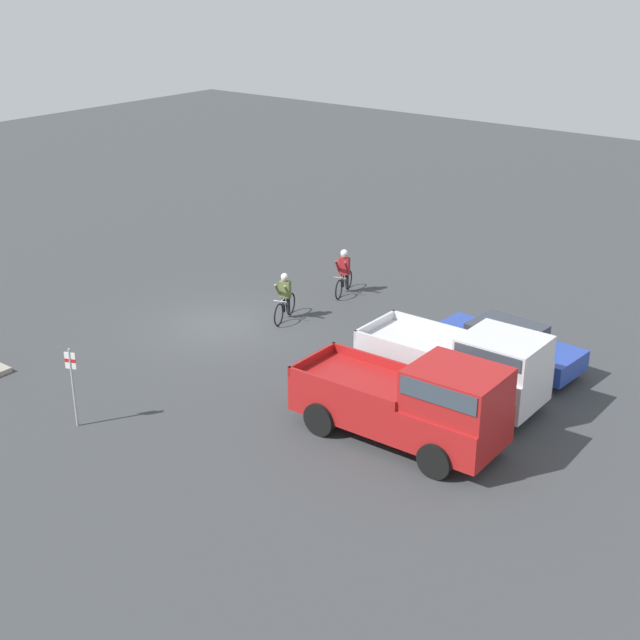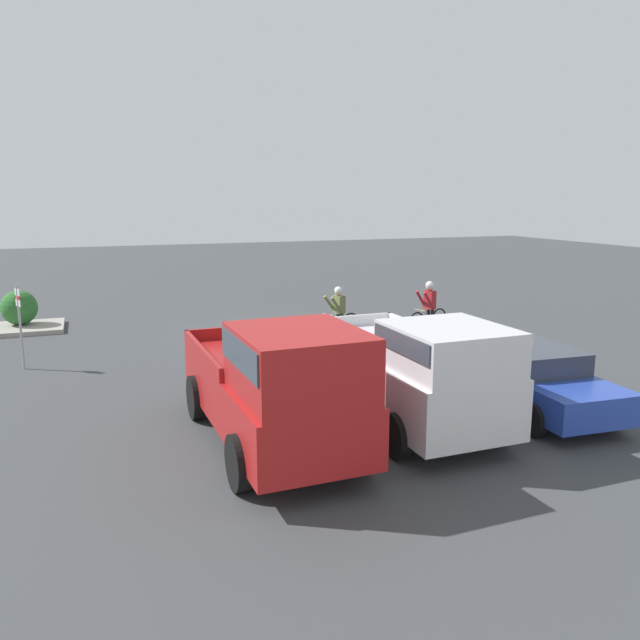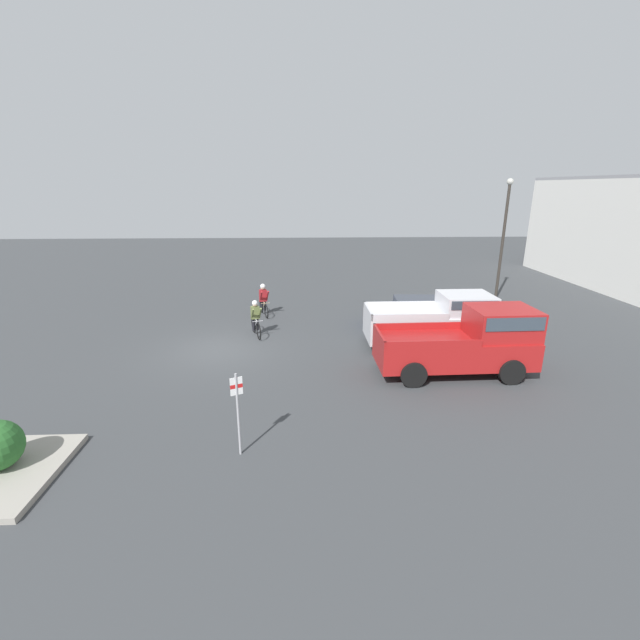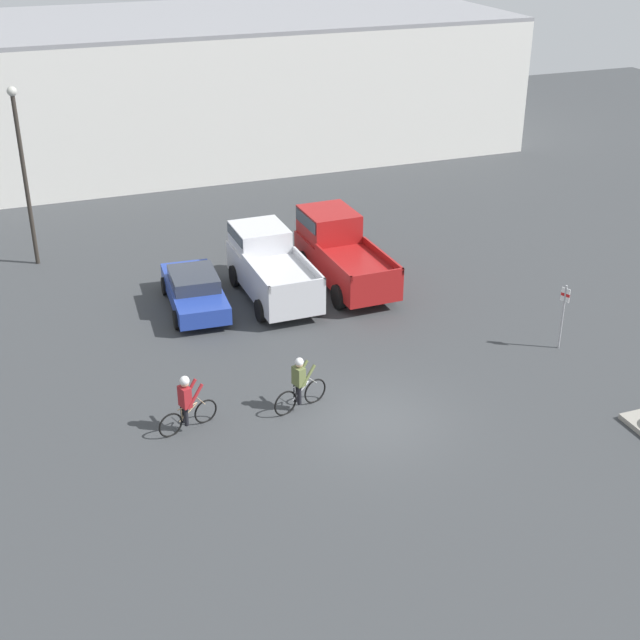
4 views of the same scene
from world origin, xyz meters
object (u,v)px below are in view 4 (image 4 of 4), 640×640
at_px(cyclist_1, 186,402).
at_px(lamppost, 23,163).
at_px(pickup_truck_1, 340,250).
at_px(cyclist_0, 300,384).
at_px(pickup_truck_0, 270,265).
at_px(sedan_0, 194,290).
at_px(fire_lane_sign, 563,310).

distance_m(cyclist_1, lamppost, 14.17).
xyz_separation_m(pickup_truck_1, cyclist_0, (-4.36, -7.92, -0.42)).
relative_size(cyclist_1, lamppost, 0.26).
bearing_deg(lamppost, cyclist_0, -66.03).
bearing_deg(pickup_truck_0, sedan_0, -177.10).
bearing_deg(cyclist_1, fire_lane_sign, 2.05).
relative_size(pickup_truck_0, cyclist_0, 2.93).
distance_m(sedan_0, cyclist_1, 7.69).
bearing_deg(cyclist_0, cyclist_1, 178.69).
xyz_separation_m(pickup_truck_0, pickup_truck_1, (2.79, 0.28, 0.09)).
relative_size(pickup_truck_0, fire_lane_sign, 2.34).
bearing_deg(fire_lane_sign, pickup_truck_0, 135.88).
height_order(sedan_0, pickup_truck_0, pickup_truck_0).
bearing_deg(pickup_truck_1, sedan_0, -175.72).
xyz_separation_m(pickup_truck_0, cyclist_0, (-1.57, -7.65, -0.33)).
xyz_separation_m(pickup_truck_0, fire_lane_sign, (7.36, -7.14, 0.19)).
xyz_separation_m(sedan_0, cyclist_0, (1.22, -7.50, 0.13)).
distance_m(sedan_0, cyclist_0, 7.60).
bearing_deg(fire_lane_sign, lamppost, 138.87).
distance_m(pickup_truck_1, cyclist_1, 10.91).
relative_size(fire_lane_sign, lamppost, 0.32).
bearing_deg(fire_lane_sign, cyclist_1, -177.95).
relative_size(sedan_0, fire_lane_sign, 2.09).
bearing_deg(cyclist_1, pickup_truck_1, 46.07).
bearing_deg(sedan_0, lamppost, 128.38).
xyz_separation_m(sedan_0, pickup_truck_0, (2.80, 0.14, 0.46)).
xyz_separation_m(pickup_truck_0, lamppost, (-7.62, 5.94, 2.86)).
height_order(pickup_truck_1, cyclist_0, pickup_truck_1).
bearing_deg(cyclist_0, fire_lane_sign, 3.26).
distance_m(pickup_truck_0, cyclist_0, 7.81).
bearing_deg(sedan_0, cyclist_0, -80.74).
relative_size(sedan_0, lamppost, 0.67).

